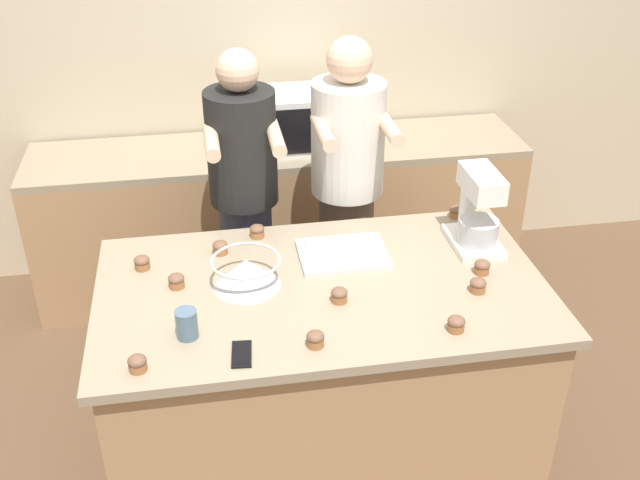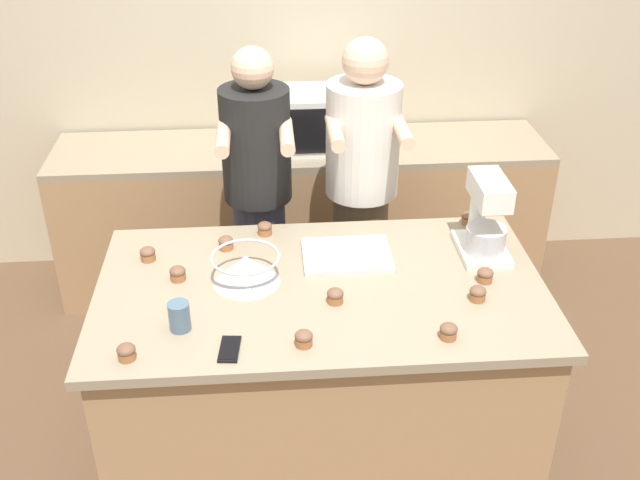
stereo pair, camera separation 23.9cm
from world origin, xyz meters
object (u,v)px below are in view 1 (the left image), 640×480
(mixing_bowl, at_px, (246,272))
(cupcake_3, at_px, (220,247))
(cell_phone, at_px, (242,354))
(cupcake_4, at_px, (456,324))
(cupcake_5, at_px, (478,285))
(person_right, at_px, (347,198))
(cupcake_9, at_px, (315,339))
(drinking_glass, at_px, (187,324))
(baking_tray, at_px, (343,253))
(cupcake_0, at_px, (482,267))
(cupcake_1, at_px, (176,281))
(cupcake_6, at_px, (142,262))
(stand_mixer, at_px, (477,213))
(cupcake_7, at_px, (456,211))
(microwave_oven, at_px, (301,119))
(cupcake_8, at_px, (339,295))
(cupcake_10, at_px, (257,231))
(person_left, at_px, (245,208))
(cupcake_2, at_px, (137,363))

(mixing_bowl, bearing_deg, cupcake_3, 108.73)
(cell_phone, height_order, cupcake_4, cupcake_4)
(cupcake_5, bearing_deg, cell_phone, -165.90)
(person_right, distance_m, cupcake_9, 1.20)
(drinking_glass, height_order, cupcake_5, drinking_glass)
(cupcake_5, bearing_deg, cupcake_4, -126.20)
(cell_phone, height_order, cupcake_3, cupcake_3)
(person_right, height_order, mixing_bowl, person_right)
(baking_tray, distance_m, cupcake_9, 0.62)
(cell_phone, distance_m, cupcake_0, 1.08)
(cupcake_1, distance_m, cupcake_6, 0.21)
(cupcake_6, bearing_deg, baking_tray, -3.10)
(stand_mixer, height_order, mixing_bowl, stand_mixer)
(drinking_glass, xyz_separation_m, cupcake_9, (0.45, -0.13, -0.03))
(mixing_bowl, bearing_deg, cupcake_5, -12.47)
(mixing_bowl, height_order, cupcake_5, mixing_bowl)
(stand_mixer, xyz_separation_m, drinking_glass, (-1.25, -0.45, -0.10))
(cupcake_9, bearing_deg, drinking_glass, 163.65)
(cupcake_7, bearing_deg, drinking_glass, -150.58)
(cupcake_1, distance_m, cupcake_3, 0.30)
(microwave_oven, xyz_separation_m, drinking_glass, (-0.67, -1.68, -0.10))
(cupcake_8, bearing_deg, person_right, 76.53)
(baking_tray, relative_size, drinking_glass, 3.33)
(person_right, height_order, microwave_oven, person_right)
(microwave_oven, height_order, cupcake_6, microwave_oven)
(cupcake_5, xyz_separation_m, cupcake_9, (-0.69, -0.23, 0.00))
(cupcake_10, bearing_deg, cupcake_7, 1.75)
(microwave_oven, bearing_deg, cupcake_9, -97.05)
(mixing_bowl, bearing_deg, person_left, 85.84)
(person_right, distance_m, cupcake_0, 0.89)
(stand_mixer, distance_m, cupcake_7, 0.29)
(mixing_bowl, distance_m, cupcake_10, 0.39)
(microwave_oven, bearing_deg, cell_phone, -104.99)
(cupcake_3, bearing_deg, drinking_glass, -104.85)
(person_left, xyz_separation_m, person_right, (0.50, 0.00, 0.01))
(mixing_bowl, height_order, drinking_glass, mixing_bowl)
(cupcake_2, distance_m, cupcake_7, 1.67)
(baking_tray, bearing_deg, cell_phone, -129.08)
(cupcake_0, xyz_separation_m, cupcake_6, (-1.38, 0.27, 0.00))
(cupcake_7, bearing_deg, baking_tray, -156.52)
(cupcake_0, relative_size, cupcake_3, 1.00)
(person_right, distance_m, cell_phone, 1.30)
(cupcake_1, distance_m, cupcake_7, 1.34)
(microwave_oven, xyz_separation_m, cupcake_6, (-0.85, -1.18, -0.12))
(cupcake_4, relative_size, cupcake_9, 1.00)
(cupcake_3, bearing_deg, cupcake_6, -168.30)
(cupcake_5, height_order, cupcake_8, same)
(cupcake_3, bearing_deg, cupcake_7, 7.39)
(drinking_glass, bearing_deg, cupcake_1, 96.36)
(person_right, relative_size, cupcake_5, 25.67)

